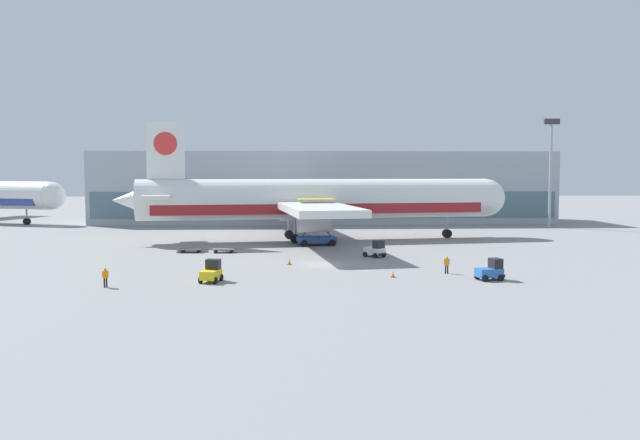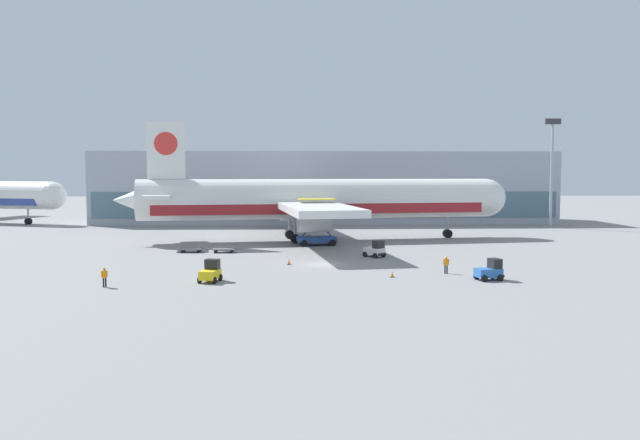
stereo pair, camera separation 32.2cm
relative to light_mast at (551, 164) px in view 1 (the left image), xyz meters
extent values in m
plane|color=gray|center=(-43.42, -43.73, -11.57)|extent=(400.00, 400.00, 0.00)
cube|color=#9EA8B2|center=(-40.12, 16.20, -4.57)|extent=(90.00, 18.00, 14.00)
cube|color=slate|center=(-40.12, 7.10, -7.72)|extent=(88.20, 0.20, 4.90)
cylinder|color=#9EA0A5|center=(0.00, 0.00, -2.27)|extent=(0.50, 0.50, 18.60)
cube|color=#333338|center=(0.00, 0.00, 7.53)|extent=(2.80, 0.50, 1.00)
cylinder|color=white|center=(-42.58, -19.56, -5.47)|extent=(52.31, 12.71, 5.80)
cube|color=maroon|center=(-42.58, -19.56, -6.77)|extent=(48.17, 12.04, 1.45)
sphere|color=white|center=(-16.82, -16.08, -5.47)|extent=(5.68, 5.68, 5.68)
cone|color=white|center=(-68.35, -23.04, -5.47)|extent=(7.06, 6.31, 5.51)
cube|color=white|center=(-64.23, -22.49, 1.43)|extent=(5.21, 1.13, 8.00)
cylinder|color=red|center=(-64.23, -22.49, 2.39)|extent=(3.24, 0.97, 3.20)
cube|color=white|center=(-65.26, -22.63, -4.89)|extent=(5.31, 13.36, 0.50)
cube|color=white|center=(-45.16, -19.91, -6.19)|extent=(14.35, 48.64, 0.90)
cylinder|color=#9EA0A5|center=(-43.81, -29.90, -7.99)|extent=(4.54, 3.34, 2.80)
cylinder|color=#9EA0A5|center=(-46.51, -9.92, -7.99)|extent=(4.54, 3.34, 2.80)
cylinder|color=#9EA0A5|center=(-23.00, -16.92, -8.92)|extent=(0.36, 0.36, 4.00)
cylinder|color=black|center=(-23.00, -16.92, -10.92)|extent=(1.41, 1.07, 1.30)
cylinder|color=#9EA0A5|center=(-46.28, -23.29, -8.92)|extent=(0.36, 0.36, 4.00)
cylinder|color=black|center=(-46.28, -23.29, -10.92)|extent=(1.41, 1.07, 1.30)
cylinder|color=#9EA0A5|center=(-47.14, -16.95, -8.92)|extent=(0.36, 0.36, 4.00)
cylinder|color=black|center=(-47.14, -16.95, -10.92)|extent=(1.41, 1.07, 1.30)
sphere|color=white|center=(-92.09, 9.24, -5.95)|extent=(5.23, 5.23, 5.23)
cylinder|color=#9EA0A5|center=(-97.52, 11.13, -9.13)|extent=(0.33, 0.33, 3.68)
cylinder|color=black|center=(-97.52, 11.13, -10.97)|extent=(1.40, 1.18, 1.20)
cube|color=#284C99|center=(-43.33, -25.66, -10.77)|extent=(5.55, 3.67, 0.70)
cube|color=#B2B2B7|center=(-43.33, -25.66, -5.80)|extent=(5.28, 3.49, 0.30)
cube|color=yellow|center=(-43.33, -25.66, -5.25)|extent=(5.28, 3.49, 0.08)
cube|color=#284C99|center=(-43.33, -25.66, -8.11)|extent=(4.26, 0.73, 4.73)
cube|color=#284C99|center=(-43.33, -25.66, -8.11)|extent=(4.26, 0.73, 4.73)
cylinder|color=black|center=(-41.60, -23.91, -11.12)|extent=(0.94, 0.48, 0.90)
cylinder|color=black|center=(-41.20, -26.88, -11.12)|extent=(0.94, 0.48, 0.90)
cylinder|color=black|center=(-45.46, -24.43, -11.12)|extent=(0.94, 0.48, 0.90)
cylinder|color=black|center=(-45.06, -27.41, -11.12)|extent=(0.94, 0.48, 0.90)
cube|color=yellow|center=(-54.07, -54.25, -10.87)|extent=(1.86, 2.55, 0.80)
cube|color=black|center=(-53.93, -53.61, -10.02)|extent=(1.41, 1.15, 0.90)
cube|color=black|center=(-53.80, -53.05, -11.15)|extent=(1.26, 0.43, 0.24)
cylinder|color=black|center=(-54.58, -53.31, -11.27)|extent=(0.36, 0.64, 0.60)
cylinder|color=black|center=(-53.21, -53.61, -11.27)|extent=(0.36, 0.64, 0.60)
cylinder|color=black|center=(-54.93, -54.88, -11.27)|extent=(0.36, 0.64, 0.60)
cylinder|color=black|center=(-53.56, -55.19, -11.27)|extent=(0.36, 0.64, 0.60)
cube|color=silver|center=(-36.99, -38.06, -10.87)|extent=(2.56, 2.66, 0.80)
cube|color=black|center=(-36.56, -38.55, -10.02)|extent=(1.53, 1.49, 0.90)
cube|color=black|center=(-36.18, -38.99, -11.15)|extent=(1.06, 0.95, 0.24)
cylinder|color=black|center=(-35.93, -38.21, -11.27)|extent=(0.57, 0.61, 0.60)
cylinder|color=black|center=(-36.99, -39.12, -11.27)|extent=(0.57, 0.61, 0.60)
cylinder|color=black|center=(-36.99, -36.99, -11.27)|extent=(0.57, 0.61, 0.60)
cylinder|color=black|center=(-38.04, -37.91, -11.27)|extent=(0.57, 0.61, 0.60)
cube|color=#2D66B7|center=(-28.52, -54.39, -10.87)|extent=(2.55, 1.86, 0.80)
cube|color=black|center=(-27.89, -54.25, -10.02)|extent=(1.15, 1.41, 0.90)
cube|color=black|center=(-27.32, -54.12, -11.15)|extent=(0.43, 1.26, 0.24)
cylinder|color=black|center=(-27.89, -53.53, -11.27)|extent=(0.64, 0.36, 0.60)
cylinder|color=black|center=(-27.58, -54.90, -11.27)|extent=(0.64, 0.36, 0.60)
cylinder|color=black|center=(-29.46, -53.88, -11.27)|extent=(0.64, 0.36, 0.60)
cylinder|color=black|center=(-29.16, -55.25, -11.27)|extent=(0.64, 0.36, 0.60)
cube|color=#56565B|center=(-59.27, -32.87, -11.15)|extent=(2.84, 1.58, 0.12)
cube|color=#56565B|center=(-57.42, -32.92, -11.15)|extent=(0.90, 0.10, 0.08)
cylinder|color=black|center=(-58.28, -32.26, -11.39)|extent=(0.36, 0.15, 0.36)
cylinder|color=black|center=(-58.31, -33.53, -11.39)|extent=(0.36, 0.15, 0.36)
cylinder|color=black|center=(-60.24, -32.20, -11.39)|extent=(0.36, 0.15, 0.36)
cylinder|color=black|center=(-60.27, -33.48, -11.39)|extent=(0.36, 0.15, 0.36)
cube|color=#56565B|center=(-55.16, -33.17, -11.15)|extent=(2.84, 1.58, 0.12)
cube|color=#56565B|center=(-53.31, -33.22, -11.15)|extent=(0.90, 0.10, 0.08)
cylinder|color=black|center=(-54.17, -32.56, -11.39)|extent=(0.36, 0.15, 0.36)
cylinder|color=black|center=(-54.20, -33.83, -11.39)|extent=(0.36, 0.15, 0.36)
cylinder|color=black|center=(-56.13, -32.50, -11.39)|extent=(0.36, 0.15, 0.36)
cylinder|color=black|center=(-56.16, -33.78, -11.39)|extent=(0.36, 0.15, 0.36)
cylinder|color=black|center=(-31.60, -50.46, -11.15)|extent=(0.14, 0.14, 0.83)
cylinder|color=black|center=(-31.40, -50.51, -11.15)|extent=(0.14, 0.14, 0.83)
cube|color=orange|center=(-31.50, -50.48, -10.43)|extent=(0.41, 0.31, 0.62)
cylinder|color=orange|center=(-31.73, -50.42, -10.39)|extent=(0.09, 0.09, 0.56)
cylinder|color=orange|center=(-31.27, -50.55, -10.39)|extent=(0.09, 0.09, 0.56)
sphere|color=tan|center=(-31.50, -50.48, -10.00)|extent=(0.23, 0.23, 0.23)
sphere|color=yellow|center=(-31.50, -50.48, -9.94)|extent=(0.21, 0.21, 0.21)
cylinder|color=black|center=(-62.92, -56.57, -11.15)|extent=(0.14, 0.14, 0.83)
cylinder|color=black|center=(-62.77, -56.43, -11.15)|extent=(0.14, 0.14, 0.83)
cube|color=orange|center=(-62.85, -56.50, -10.42)|extent=(0.42, 0.40, 0.62)
cylinder|color=orange|center=(-63.03, -56.66, -10.39)|extent=(0.09, 0.09, 0.56)
cylinder|color=orange|center=(-62.67, -56.34, -10.39)|extent=(0.09, 0.09, 0.56)
sphere|color=#846047|center=(-62.85, -56.50, -10.00)|extent=(0.23, 0.23, 0.23)
sphere|color=yellow|center=(-62.85, -56.50, -9.94)|extent=(0.21, 0.21, 0.21)
cube|color=black|center=(-46.99, -43.75, -11.55)|extent=(0.40, 0.40, 0.04)
cone|color=orange|center=(-46.99, -43.75, -11.20)|extent=(0.32, 0.32, 0.65)
cylinder|color=white|center=(-46.99, -43.75, -11.17)|extent=(0.19, 0.19, 0.09)
cube|color=black|center=(-37.13, -52.37, -11.55)|extent=(0.40, 0.40, 0.04)
cone|color=orange|center=(-37.13, -52.37, -11.25)|extent=(0.32, 0.32, 0.56)
cylinder|color=white|center=(-37.13, -52.37, -11.22)|extent=(0.19, 0.19, 0.08)
camera|label=1|loc=(-46.78, -110.59, -1.69)|focal=35.00mm
camera|label=2|loc=(-46.46, -110.61, -1.69)|focal=35.00mm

